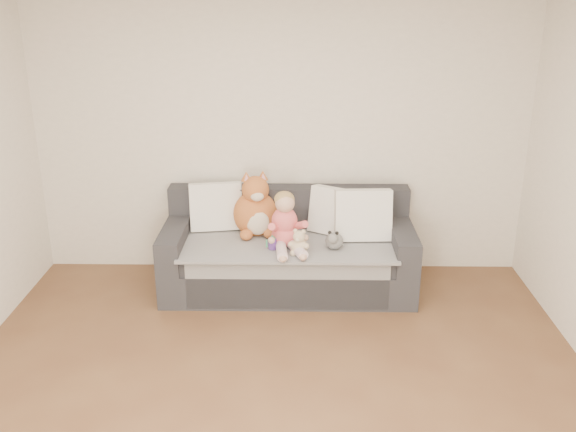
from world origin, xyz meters
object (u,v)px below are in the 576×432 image
object	(u,v)px
sofa	(288,255)
teddy_bear	(299,244)
toddler	(285,225)
plush_cat	(256,210)
sippy_cup	(272,242)

from	to	relation	value
sofa	teddy_bear	distance (m)	0.46
toddler	teddy_bear	xyz separation A→B (m)	(0.12, -0.16, -0.11)
toddler	teddy_bear	bearing A→B (deg)	-66.72
teddy_bear	sofa	bearing A→B (deg)	120.81
plush_cat	teddy_bear	distance (m)	0.62
plush_cat	toddler	bearing A→B (deg)	-60.82
sofa	plush_cat	size ratio (longest dim) A/B	3.62
plush_cat	teddy_bear	world-z (taller)	plush_cat
sofa	plush_cat	xyz separation A→B (m)	(-0.29, 0.11, 0.38)
toddler	sippy_cup	size ratio (longest dim) A/B	3.99
plush_cat	teddy_bear	bearing A→B (deg)	-62.46
toddler	plush_cat	world-z (taller)	plush_cat
sofa	sippy_cup	bearing A→B (deg)	-116.99
sofa	toddler	distance (m)	0.42
sofa	sippy_cup	world-z (taller)	sofa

